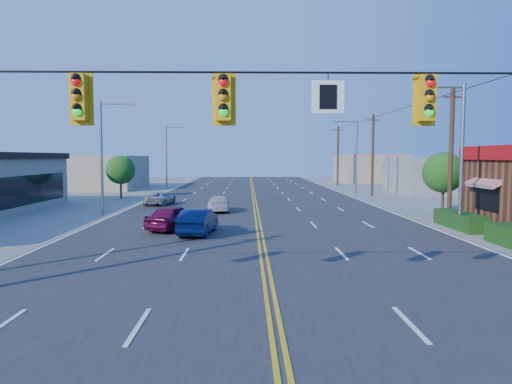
{
  "coord_description": "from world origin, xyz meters",
  "views": [
    {
      "loc": [
        -0.66,
        -10.59,
        4.08
      ],
      "look_at": [
        -0.2,
        13.61,
        2.2
      ],
      "focal_mm": 32.0,
      "sensor_mm": 36.0,
      "label": 1
    }
  ],
  "objects_px": {
    "car_blue": "(198,222)",
    "car_magenta": "(174,218)",
    "car_white": "(219,204)",
    "signal_span": "(271,122)",
    "car_silver": "(160,199)"
  },
  "relations": [
    {
      "from": "car_blue",
      "to": "car_magenta",
      "type": "bearing_deg",
      "value": -37.48
    },
    {
      "from": "car_magenta",
      "to": "car_white",
      "type": "xyz_separation_m",
      "value": [
        1.97,
        8.36,
        -0.11
      ]
    },
    {
      "from": "car_blue",
      "to": "car_white",
      "type": "xyz_separation_m",
      "value": [
        0.44,
        9.83,
        -0.09
      ]
    },
    {
      "from": "car_magenta",
      "to": "car_blue",
      "type": "relative_size",
      "value": 1.01
    },
    {
      "from": "car_magenta",
      "to": "car_white",
      "type": "distance_m",
      "value": 8.59
    },
    {
      "from": "signal_span",
      "to": "car_white",
      "type": "bearing_deg",
      "value": 96.62
    },
    {
      "from": "signal_span",
      "to": "car_magenta",
      "type": "bearing_deg",
      "value": 107.69
    },
    {
      "from": "car_magenta",
      "to": "car_blue",
      "type": "xyz_separation_m",
      "value": [
        1.53,
        -1.48,
        -0.03
      ]
    },
    {
      "from": "signal_span",
      "to": "car_blue",
      "type": "bearing_deg",
      "value": 103.37
    },
    {
      "from": "signal_span",
      "to": "car_magenta",
      "type": "relative_size",
      "value": 6.01
    },
    {
      "from": "car_magenta",
      "to": "car_blue",
      "type": "height_order",
      "value": "car_magenta"
    },
    {
      "from": "car_blue",
      "to": "car_white",
      "type": "distance_m",
      "value": 9.85
    },
    {
      "from": "car_white",
      "to": "car_silver",
      "type": "distance_m",
      "value": 7.05
    },
    {
      "from": "car_magenta",
      "to": "car_blue",
      "type": "distance_m",
      "value": 2.13
    },
    {
      "from": "car_blue",
      "to": "car_silver",
      "type": "height_order",
      "value": "car_blue"
    }
  ]
}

